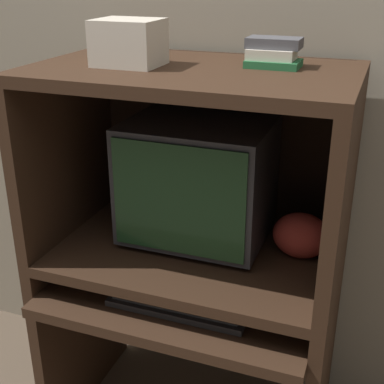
{
  "coord_description": "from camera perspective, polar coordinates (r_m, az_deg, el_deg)",
  "views": [
    {
      "loc": [
        0.54,
        -1.16,
        1.63
      ],
      "look_at": [
        -0.0,
        0.3,
        0.96
      ],
      "focal_mm": 50.0,
      "sensor_mm": 36.0,
      "label": 1
    }
  ],
  "objects": [
    {
      "name": "wall_back",
      "position": [
        1.92,
        3.9,
        13.29
      ],
      "size": [
        6.0,
        0.06,
        2.6
      ],
      "color": "gray",
      "rests_on": "ground_plane"
    },
    {
      "name": "desk_base",
      "position": [
        1.94,
        -0.42,
        -15.89
      ],
      "size": [
        0.95,
        0.65,
        0.65
      ],
      "color": "#382316",
      "rests_on": "ground_plane"
    },
    {
      "name": "desk_monitor_shelf",
      "position": [
        1.79,
        0.09,
        -6.7
      ],
      "size": [
        0.95,
        0.6,
        0.11
      ],
      "color": "#382316",
      "rests_on": "desk_base"
    },
    {
      "name": "hutch_upper",
      "position": [
        1.65,
        0.5,
        6.58
      ],
      "size": [
        0.95,
        0.6,
        0.59
      ],
      "color": "#382316",
      "rests_on": "desk_monitor_shelf"
    },
    {
      "name": "crt_monitor",
      "position": [
        1.75,
        0.63,
        1.24
      ],
      "size": [
        0.46,
        0.37,
        0.41
      ],
      "color": "#333338",
      "rests_on": "desk_monitor_shelf"
    },
    {
      "name": "keyboard",
      "position": [
        1.68,
        -1.36,
        -11.82
      ],
      "size": [
        0.44,
        0.15,
        0.03
      ],
      "color": "#2D2D30",
      "rests_on": "desk_base"
    },
    {
      "name": "mouse",
      "position": [
        1.62,
        8.67,
        -13.49
      ],
      "size": [
        0.07,
        0.05,
        0.03
      ],
      "color": "#28282B",
      "rests_on": "desk_base"
    },
    {
      "name": "snack_bag",
      "position": [
        1.73,
        11.55,
        -4.56
      ],
      "size": [
        0.18,
        0.13,
        0.15
      ],
      "color": "#BC382D",
      "rests_on": "desk_monitor_shelf"
    },
    {
      "name": "book_stack",
      "position": [
        1.59,
        8.65,
        14.46
      ],
      "size": [
        0.16,
        0.12,
        0.08
      ],
      "color": "#236638",
      "rests_on": "hutch_upper"
    },
    {
      "name": "storage_box",
      "position": [
        1.61,
        -6.76,
        15.55
      ],
      "size": [
        0.19,
        0.16,
        0.13
      ],
      "color": "beige",
      "rests_on": "hutch_upper"
    }
  ]
}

